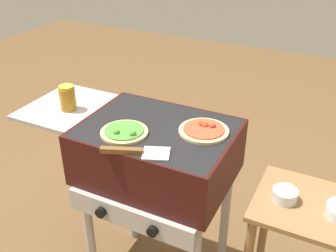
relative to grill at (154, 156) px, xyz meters
name	(u,v)px	position (x,y,z in m)	size (l,w,h in m)	color
grill	(154,156)	(0.00, 0.00, 0.00)	(0.96, 0.53, 0.90)	#38110F
pizza_pepperoni	(204,130)	(0.20, 0.06, 0.15)	(0.20, 0.20, 0.04)	beige
pizza_veggie	(124,132)	(-0.08, -0.10, 0.15)	(0.19, 0.19, 0.04)	#E0C17F
sauce_jar	(68,98)	(-0.42, -0.02, 0.20)	(0.07, 0.07, 0.11)	#B77A1E
spatula	(136,152)	(0.03, -0.20, 0.15)	(0.26, 0.15, 0.02)	#B7BABF
prep_table	(305,246)	(0.67, 0.00, -0.23)	(0.44, 0.36, 0.73)	olive
topping_bowl_far	(285,195)	(0.56, -0.01, 0.00)	(0.09, 0.09, 0.04)	silver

